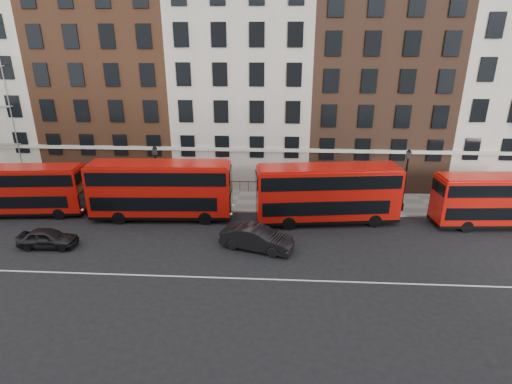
# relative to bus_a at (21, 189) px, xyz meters

# --- Properties ---
(ground) EXTENTS (120.00, 120.00, 0.00)m
(ground) POSITION_rel_bus_a_xyz_m (17.29, -6.51, -2.23)
(ground) COLOR black
(ground) RESTS_ON ground
(pavement) EXTENTS (80.00, 5.00, 0.15)m
(pavement) POSITION_rel_bus_a_xyz_m (17.29, 3.99, -2.16)
(pavement) COLOR slate
(pavement) RESTS_ON ground
(kerb) EXTENTS (80.00, 0.30, 0.16)m
(kerb) POSITION_rel_bus_a_xyz_m (17.29, 1.49, -2.15)
(kerb) COLOR gray
(kerb) RESTS_ON ground
(road_centre_line) EXTENTS (70.00, 0.12, 0.01)m
(road_centre_line) POSITION_rel_bus_a_xyz_m (17.29, -8.51, -2.23)
(road_centre_line) COLOR white
(road_centre_line) RESTS_ON ground
(building_terrace) EXTENTS (64.00, 11.95, 22.00)m
(building_terrace) POSITION_rel_bus_a_xyz_m (16.99, 11.37, 8.01)
(building_terrace) COLOR #B8B19F
(building_terrace) RESTS_ON ground
(bus_a) EXTENTS (10.08, 3.27, 4.16)m
(bus_a) POSITION_rel_bus_a_xyz_m (0.00, 0.00, 0.00)
(bus_a) COLOR red
(bus_a) RESTS_ON ground
(bus_b) EXTENTS (11.29, 3.24, 4.69)m
(bus_b) POSITION_rel_bus_a_xyz_m (11.56, 0.00, 0.28)
(bus_b) COLOR red
(bus_b) RESTS_ON ground
(bus_c) EXTENTS (11.27, 3.99, 4.64)m
(bus_c) POSITION_rel_bus_a_xyz_m (24.70, -0.00, 0.25)
(bus_c) COLOR red
(bus_c) RESTS_ON ground
(bus_d) EXTENTS (9.99, 3.05, 4.14)m
(bus_d) POSITION_rel_bus_a_xyz_m (37.82, 0.00, -0.01)
(bus_d) COLOR red
(bus_d) RESTS_ON ground
(car_rear) EXTENTS (4.03, 1.69, 1.36)m
(car_rear) POSITION_rel_bus_a_xyz_m (4.96, -5.30, -1.55)
(car_rear) COLOR black
(car_rear) RESTS_ON ground
(car_front) EXTENTS (5.30, 3.16, 1.65)m
(car_front) POSITION_rel_bus_a_xyz_m (19.50, -4.70, -1.41)
(car_front) COLOR black
(car_front) RESTS_ON ground
(lamp_post_left) EXTENTS (0.44, 0.44, 5.33)m
(lamp_post_left) POSITION_rel_bus_a_xyz_m (10.66, 2.25, 0.85)
(lamp_post_left) COLOR black
(lamp_post_left) RESTS_ON pavement
(lamp_post_right) EXTENTS (0.44, 0.44, 5.33)m
(lamp_post_right) POSITION_rel_bus_a_xyz_m (31.34, 2.42, 0.85)
(lamp_post_right) COLOR black
(lamp_post_right) RESTS_ON pavement
(iron_railings) EXTENTS (6.60, 0.06, 1.00)m
(iron_railings) POSITION_rel_bus_a_xyz_m (17.29, 6.19, -1.58)
(iron_railings) COLOR black
(iron_railings) RESTS_ON pavement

